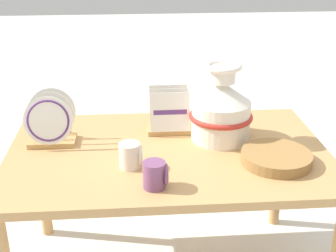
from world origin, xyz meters
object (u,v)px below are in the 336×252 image
ceramic_vase (221,109)px  dish_rack_square_plates (169,117)px  dish_rack_round_plates (51,125)px  mug_plum_glaze (156,175)px  mug_cream_glaze (131,155)px  wicker_charger_stack (276,158)px

ceramic_vase → dish_rack_square_plates: bearing=153.5°
dish_rack_round_plates → dish_rack_square_plates: bearing=11.2°
mug_plum_glaze → ceramic_vase: bearing=52.1°
dish_rack_square_plates → mug_cream_glaze: size_ratio=1.97×
dish_rack_round_plates → mug_plum_glaze: (0.43, -0.40, -0.04)m
dish_rack_square_plates → mug_plum_glaze: (-0.09, -0.50, -0.01)m
ceramic_vase → mug_cream_glaze: bearing=-149.3°
dish_rack_square_plates → wicker_charger_stack: (0.40, -0.35, -0.04)m
dish_rack_square_plates → dish_rack_round_plates: bearing=-168.8°
dish_rack_round_plates → ceramic_vase: bearing=-0.5°
wicker_charger_stack → mug_cream_glaze: size_ratio=2.78×
dish_rack_round_plates → wicker_charger_stack: size_ratio=0.81×
mug_cream_glaze → mug_plum_glaze: same height
wicker_charger_stack → mug_cream_glaze: 0.57m
mug_cream_glaze → mug_plum_glaze: 0.18m
ceramic_vase → dish_rack_round_plates: ceramic_vase is taller
dish_rack_square_plates → mug_plum_glaze: bearing=-100.1°
dish_rack_square_plates → mug_plum_glaze: dish_rack_square_plates is taller
dish_rack_round_plates → dish_rack_square_plates: dish_rack_round_plates is taller
ceramic_vase → dish_rack_square_plates: size_ratio=1.72×
wicker_charger_stack → mug_plum_glaze: 0.51m
mug_plum_glaze → mug_cream_glaze: bearing=118.5°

